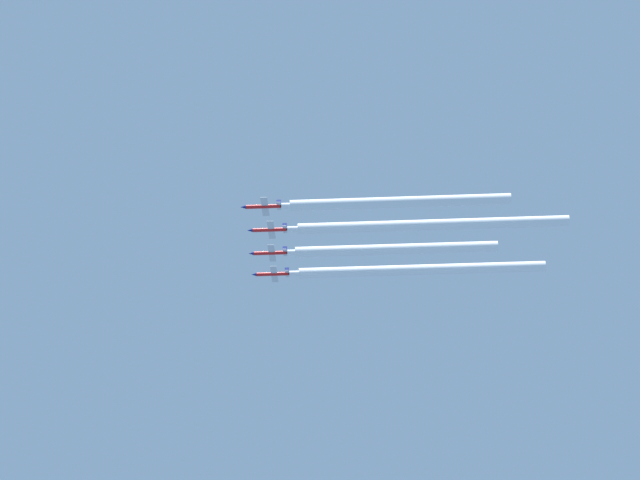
# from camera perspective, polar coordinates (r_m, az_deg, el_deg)

# --- Properties ---
(jet_far_left) EXTENTS (8.13, 11.85, 2.85)m
(jet_far_left) POSITION_cam_1_polar(r_m,az_deg,el_deg) (309.73, -3.00, 1.74)
(jet_far_left) COLOR red
(jet_inner_left) EXTENTS (8.13, 11.85, 2.85)m
(jet_inner_left) POSITION_cam_1_polar(r_m,az_deg,el_deg) (317.76, -2.67, 0.53)
(jet_inner_left) COLOR red
(jet_center) EXTENTS (8.13, 11.85, 2.85)m
(jet_center) POSITION_cam_1_polar(r_m,az_deg,el_deg) (326.70, -2.64, -0.67)
(jet_center) COLOR red
(jet_inner_right) EXTENTS (8.13, 11.85, 2.85)m
(jet_inner_right) POSITION_cam_1_polar(r_m,az_deg,el_deg) (334.60, -2.51, -1.76)
(jet_inner_right) COLOR red
(smoke_trail_far_left) EXTENTS (3.10, 63.80, 3.10)m
(smoke_trail_far_left) POSITION_cam_1_polar(r_m,az_deg,el_deg) (308.60, 3.91, 1.95)
(smoke_trail_far_left) COLOR white
(smoke_trail_inner_left) EXTENTS (3.10, 80.23, 3.10)m
(smoke_trail_inner_left) POSITION_cam_1_polar(r_m,az_deg,el_deg) (317.13, 5.55, 0.78)
(smoke_trail_inner_left) COLOR white
(smoke_trail_center) EXTENTS (3.10, 61.74, 3.10)m
(smoke_trail_center) POSITION_cam_1_polar(r_m,az_deg,el_deg) (325.61, 3.73, -0.48)
(smoke_trail_center) COLOR white
(smoke_trail_inner_right) EXTENTS (3.10, 76.79, 3.10)m
(smoke_trail_inner_right) POSITION_cam_1_polar(r_m,az_deg,el_deg) (333.79, 5.00, -1.54)
(smoke_trail_inner_right) COLOR white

